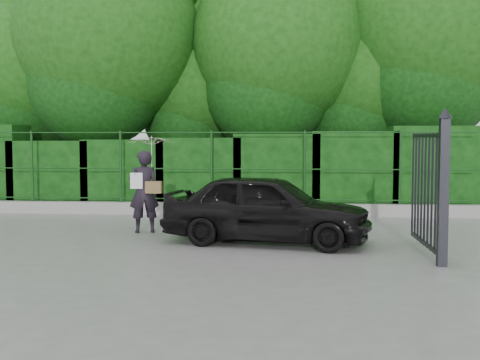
{
  "coord_description": "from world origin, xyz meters",
  "views": [
    {
      "loc": [
        2.33,
        -10.27,
        1.91
      ],
      "look_at": [
        1.37,
        1.3,
        1.1
      ],
      "focal_mm": 45.0,
      "sensor_mm": 36.0,
      "label": 1
    }
  ],
  "objects": [
    {
      "name": "car",
      "position": [
        1.92,
        0.59,
        0.64
      ],
      "size": [
        3.98,
        2.21,
        1.28
      ],
      "primitive_type": "imported",
      "rotation": [
        0.0,
        0.0,
        1.37
      ],
      "color": "black",
      "rests_on": "ground"
    },
    {
      "name": "kerb",
      "position": [
        0.0,
        4.5,
        0.15
      ],
      "size": [
        14.0,
        0.25,
        0.3
      ],
      "primitive_type": "cube",
      "color": "#9E9E99",
      "rests_on": "ground"
    },
    {
      "name": "gate",
      "position": [
        4.6,
        -0.72,
        1.19
      ],
      "size": [
        0.22,
        2.33,
        2.36
      ],
      "color": "black",
      "rests_on": "ground"
    },
    {
      "name": "fence",
      "position": [
        0.22,
        4.5,
        1.2
      ],
      "size": [
        14.13,
        0.06,
        1.8
      ],
      "color": "#143E15",
      "rests_on": "kerb"
    },
    {
      "name": "woman",
      "position": [
        -0.51,
        1.64,
        1.28
      ],
      "size": [
        0.95,
        0.91,
        1.97
      ],
      "color": "black",
      "rests_on": "ground"
    },
    {
      "name": "ground",
      "position": [
        0.0,
        0.0,
        0.0
      ],
      "size": [
        80.0,
        80.0,
        0.0
      ],
      "primitive_type": "plane",
      "color": "gray"
    },
    {
      "name": "trees",
      "position": [
        1.14,
        7.74,
        4.62
      ],
      "size": [
        17.1,
        6.15,
        8.08
      ],
      "color": "black",
      "rests_on": "ground"
    },
    {
      "name": "hedge",
      "position": [
        0.07,
        5.5,
        1.02
      ],
      "size": [
        14.2,
        1.2,
        2.26
      ],
      "color": "black",
      "rests_on": "ground"
    }
  ]
}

